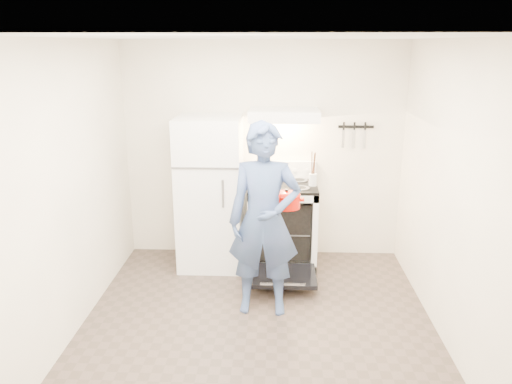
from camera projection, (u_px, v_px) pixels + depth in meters
floor at (257, 332)px, 4.41m from camera, size 3.60×3.60×0.00m
back_wall at (263, 152)px, 5.78m from camera, size 3.20×0.02×2.50m
refrigerator at (210, 193)px, 5.58m from camera, size 0.70×0.70×1.70m
stove_body at (282, 226)px, 5.68m from camera, size 0.76×0.65×0.92m
cooktop at (283, 186)px, 5.55m from camera, size 0.76×0.65×0.03m
backsplash at (283, 169)px, 5.79m from camera, size 0.76×0.07×0.20m
oven_door at (282, 276)px, 5.21m from camera, size 0.70×0.54×0.04m
oven_rack at (282, 227)px, 5.69m from camera, size 0.60×0.52×0.01m
range_hood at (284, 115)px, 5.40m from camera, size 0.76×0.50×0.12m
knife_strip at (356, 127)px, 5.63m from camera, size 0.40×0.02×0.03m
pizza_stone at (286, 224)px, 5.75m from camera, size 0.35×0.35×0.02m
tea_kettle at (267, 171)px, 5.58m from camera, size 0.21×0.18×0.26m
utensil_jar at (313, 180)px, 5.37m from camera, size 0.10×0.10×0.13m
person at (264, 221)px, 4.55m from camera, size 0.66×0.44×1.81m
dutch_oven at (286, 201)px, 4.76m from camera, size 0.34×0.27×0.22m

